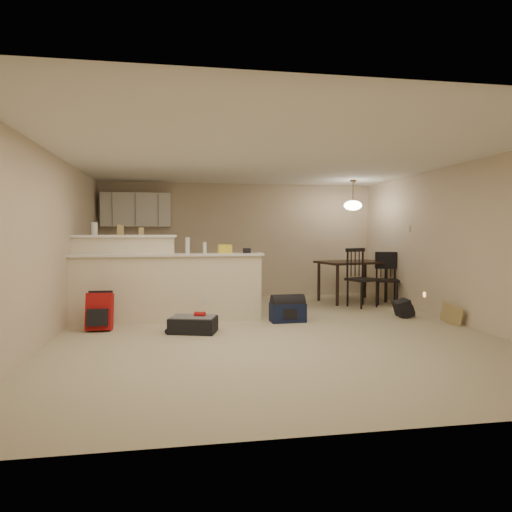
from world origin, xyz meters
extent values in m
plane|color=#B9AE8E|center=(0.00, 0.00, 0.00)|extent=(7.00, 7.00, 0.00)
plane|color=white|center=(0.00, 0.00, 2.50)|extent=(7.00, 7.00, 0.00)
cube|color=beige|center=(0.00, 3.50, 1.25)|extent=(6.00, 0.02, 2.50)
cube|color=beige|center=(0.00, -3.50, 1.25)|extent=(6.00, 0.02, 2.50)
cube|color=beige|center=(-3.00, 0.00, 1.25)|extent=(0.02, 7.00, 2.50)
cube|color=beige|center=(3.00, 0.00, 1.25)|extent=(0.02, 7.00, 2.50)
cube|color=beige|center=(-1.50, 0.90, 0.53)|extent=(3.00, 0.28, 1.05)
cube|color=white|center=(-1.50, 0.90, 1.07)|extent=(3.08, 0.38, 0.04)
cube|color=beige|center=(-2.20, 1.12, 0.68)|extent=(1.60, 0.24, 1.35)
cube|color=white|center=(-2.20, 1.12, 1.37)|extent=(1.68, 0.34, 0.04)
cube|color=white|center=(-2.20, 3.32, 1.90)|extent=(1.40, 0.34, 0.70)
cube|color=white|center=(-2.00, 3.19, 0.45)|extent=(1.80, 0.60, 0.90)
cube|color=beige|center=(2.98, 1.55, 1.50)|extent=(0.02, 0.12, 0.12)
cylinder|color=silver|center=(-2.66, 1.12, 1.49)|extent=(0.10, 0.10, 0.20)
cube|color=tan|center=(-2.25, 1.12, 1.47)|extent=(0.10, 0.07, 0.16)
cube|color=tan|center=(-1.93, 1.12, 1.45)|extent=(0.08, 0.06, 0.12)
cylinder|color=silver|center=(-1.18, 0.90, 1.22)|extent=(0.07, 0.07, 0.26)
cylinder|color=silver|center=(-0.91, 0.90, 1.18)|extent=(0.06, 0.06, 0.18)
cube|color=tan|center=(-0.58, 0.90, 1.16)|extent=(0.22, 0.18, 0.14)
cube|color=tan|center=(-0.22, 0.90, 1.13)|extent=(0.12, 0.10, 0.08)
cube|color=black|center=(2.20, 2.39, 0.81)|extent=(1.50, 1.17, 0.04)
cylinder|color=black|center=(1.71, 1.92, 0.40)|extent=(0.06, 0.06, 0.79)
cylinder|color=black|center=(2.84, 2.18, 0.40)|extent=(0.06, 0.06, 0.79)
cylinder|color=black|center=(1.56, 2.61, 0.40)|extent=(0.06, 0.06, 0.79)
cylinder|color=black|center=(2.69, 2.87, 0.40)|extent=(0.06, 0.06, 0.79)
cylinder|color=brown|center=(2.20, 2.39, 2.25)|extent=(0.02, 0.02, 0.50)
cylinder|color=brown|center=(2.20, 2.39, 2.48)|extent=(0.12, 0.12, 0.03)
ellipsoid|color=white|center=(2.20, 2.39, 1.98)|extent=(0.36, 0.36, 0.20)
cube|color=black|center=(-1.13, -0.01, 0.11)|extent=(0.74, 0.58, 0.22)
cube|color=#AB1314|center=(-2.47, 0.38, 0.27)|extent=(0.37, 0.24, 0.54)
cube|color=#121B3A|center=(0.39, 0.53, 0.15)|extent=(0.56, 0.32, 0.30)
cube|color=black|center=(2.41, 0.61, 0.14)|extent=(0.26, 0.34, 0.28)
cube|color=tan|center=(2.85, -0.10, 0.15)|extent=(0.12, 0.40, 0.31)
camera|label=1|loc=(-1.32, -6.52, 1.43)|focal=32.00mm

